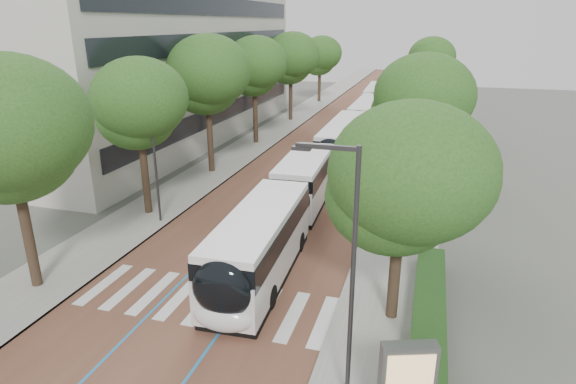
# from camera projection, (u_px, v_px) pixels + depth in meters

# --- Properties ---
(ground) EXTENTS (160.00, 160.00, 0.00)m
(ground) POSITION_uv_depth(u_px,v_px,m) (191.00, 314.00, 19.25)
(ground) COLOR #51544C
(ground) RESTS_ON ground
(road) EXTENTS (11.00, 140.00, 0.02)m
(road) POSITION_uv_depth(u_px,v_px,m) (353.00, 124.00, 55.41)
(road) COLOR brown
(road) RESTS_ON ground
(sidewalk_left) EXTENTS (4.00, 140.00, 0.12)m
(sidewalk_left) POSITION_uv_depth(u_px,v_px,m) (291.00, 120.00, 57.41)
(sidewalk_left) COLOR gray
(sidewalk_left) RESTS_ON ground
(sidewalk_right) EXTENTS (4.00, 140.00, 0.12)m
(sidewalk_right) POSITION_uv_depth(u_px,v_px,m) (420.00, 127.00, 53.38)
(sidewalk_right) COLOR gray
(sidewalk_right) RESTS_ON ground
(kerb_left) EXTENTS (0.20, 140.00, 0.14)m
(kerb_left) POSITION_uv_depth(u_px,v_px,m) (306.00, 121.00, 56.90)
(kerb_left) COLOR gray
(kerb_left) RESTS_ON ground
(kerb_right) EXTENTS (0.20, 140.00, 0.14)m
(kerb_right) POSITION_uv_depth(u_px,v_px,m) (403.00, 126.00, 53.89)
(kerb_right) COLOR gray
(kerb_right) RESTS_ON ground
(zebra_crossing) EXTENTS (10.55, 3.60, 0.01)m
(zebra_crossing) POSITION_uv_depth(u_px,v_px,m) (207.00, 301.00, 20.09)
(zebra_crossing) COLOR silver
(zebra_crossing) RESTS_ON ground
(lane_line_left) EXTENTS (0.12, 126.00, 0.01)m
(lane_line_left) POSITION_uv_depth(u_px,v_px,m) (339.00, 123.00, 55.84)
(lane_line_left) COLOR #2475B6
(lane_line_left) RESTS_ON road
(lane_line_right) EXTENTS (0.12, 126.00, 0.01)m
(lane_line_right) POSITION_uv_depth(u_px,v_px,m) (367.00, 125.00, 54.98)
(lane_line_right) COLOR #2475B6
(lane_line_right) RESTS_ON road
(office_building) EXTENTS (18.11, 40.00, 14.00)m
(office_building) POSITION_uv_depth(u_px,v_px,m) (141.00, 66.00, 47.47)
(office_building) COLOR #BAB6AD
(office_building) RESTS_ON ground
(hedge) EXTENTS (1.20, 14.00, 0.80)m
(hedge) POSITION_uv_depth(u_px,v_px,m) (428.00, 344.00, 16.64)
(hedge) COLOR #1C3F16
(hedge) RESTS_ON sidewalk_right
(streetlight_near) EXTENTS (1.82, 0.20, 8.00)m
(streetlight_near) POSITION_uv_depth(u_px,v_px,m) (347.00, 262.00, 13.16)
(streetlight_near) COLOR #313033
(streetlight_near) RESTS_ON sidewalk_right
(streetlight_far) EXTENTS (1.82, 0.20, 8.00)m
(streetlight_far) POSITION_uv_depth(u_px,v_px,m) (405.00, 111.00, 35.76)
(streetlight_far) COLOR #313033
(streetlight_far) RESTS_ON sidewalk_right
(lamp_post_left) EXTENTS (0.14, 0.14, 8.00)m
(lamp_post_left) POSITION_uv_depth(u_px,v_px,m) (154.00, 154.00, 26.75)
(lamp_post_left) COLOR #313033
(lamp_post_left) RESTS_ON sidewalk_left
(trees_left) EXTENTS (6.33, 61.04, 9.76)m
(trees_left) POSITION_uv_depth(u_px,v_px,m) (240.00, 75.00, 41.16)
(trees_left) COLOR black
(trees_left) RESTS_ON ground
(trees_right) EXTENTS (5.89, 47.58, 9.03)m
(trees_right) POSITION_uv_depth(u_px,v_px,m) (420.00, 100.00, 32.70)
(trees_right) COLOR black
(trees_right) RESTS_ON ground
(lead_bus) EXTENTS (3.30, 18.49, 3.20)m
(lead_bus) POSITION_uv_depth(u_px,v_px,m) (282.00, 214.00, 25.01)
(lead_bus) COLOR black
(lead_bus) RESTS_ON ground
(bus_queued_0) EXTENTS (2.63, 12.42, 3.20)m
(bus_queued_0) POSITION_uv_depth(u_px,v_px,m) (342.00, 142.00, 40.01)
(bus_queued_0) COLOR silver
(bus_queued_0) RESTS_ON ground
(bus_queued_1) EXTENTS (2.58, 12.41, 3.20)m
(bus_queued_1) POSITION_uv_depth(u_px,v_px,m) (366.00, 116.00, 51.21)
(bus_queued_1) COLOR silver
(bus_queued_1) RESTS_ON ground
(bus_queued_2) EXTENTS (3.00, 12.49, 3.20)m
(bus_queued_2) POSITION_uv_depth(u_px,v_px,m) (376.00, 99.00, 62.89)
(bus_queued_2) COLOR silver
(bus_queued_2) RESTS_ON ground
(bus_queued_3) EXTENTS (2.72, 12.44, 3.20)m
(bus_queued_3) POSITION_uv_depth(u_px,v_px,m) (391.00, 87.00, 74.58)
(bus_queued_3) COLOR silver
(bus_queued_3) RESTS_ON ground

